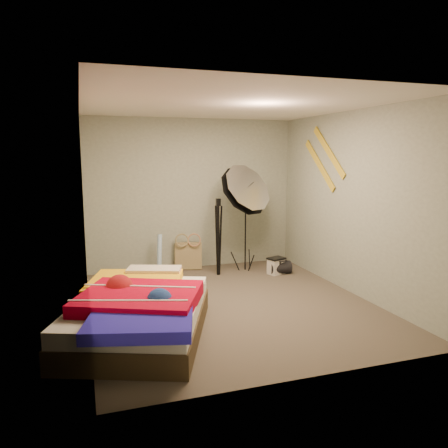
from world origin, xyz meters
name	(u,v)px	position (x,y,z in m)	size (l,w,h in m)	color
floor	(231,304)	(0.00, 0.00, 0.00)	(4.00, 4.00, 0.00)	#51473B
ceiling	(232,105)	(0.00, 0.00, 2.50)	(4.00, 4.00, 0.00)	silver
wall_back	(192,194)	(0.00, 2.00, 1.25)	(3.50, 3.50, 0.00)	#9AA391
wall_front	(312,236)	(0.00, -2.00, 1.25)	(3.50, 3.50, 0.00)	#9AA391
wall_left	(85,214)	(-1.75, 0.00, 1.25)	(4.00, 4.00, 0.00)	#9AA391
wall_right	(352,203)	(1.75, 0.00, 1.25)	(4.00, 4.00, 0.00)	#9AA391
tote_bag	(188,256)	(-0.11, 1.88, 0.23)	(0.45, 0.14, 0.45)	#9F8B5E
wrapping_roll	(159,254)	(-0.63, 1.70, 0.32)	(0.07, 0.07, 0.65)	#4E90D3
camera_case	(276,266)	(1.16, 1.13, 0.12)	(0.25, 0.18, 0.25)	beige
duffel_bag	(280,268)	(1.22, 1.11, 0.10)	(0.21, 0.21, 0.34)	black
wall_stripe_upper	(329,152)	(1.73, 0.60, 1.95)	(0.02, 1.10, 0.10)	gold
wall_stripe_lower	(320,165)	(1.73, 0.85, 1.75)	(0.02, 1.10, 0.10)	gold
bed	(140,312)	(-1.25, -0.67, 0.27)	(1.86, 2.28, 0.54)	#42331F
photo_umbrella	(243,192)	(0.68, 1.37, 1.33)	(0.95, 0.90, 1.85)	black
camera_tripod	(218,231)	(0.26, 1.38, 0.70)	(0.07, 0.07, 1.23)	black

